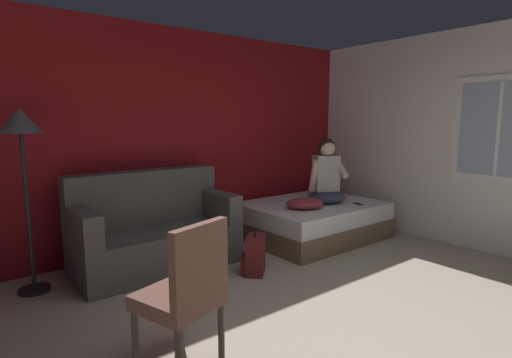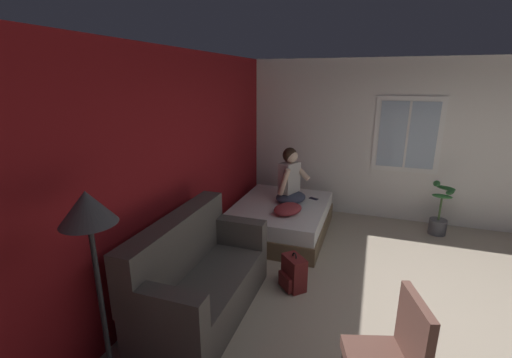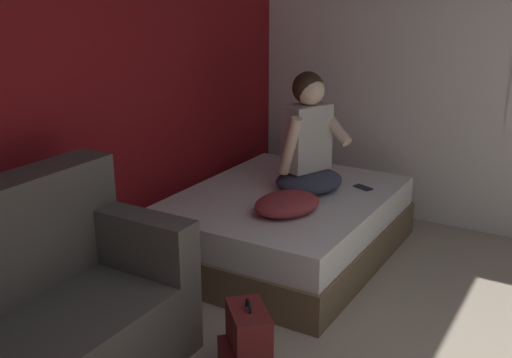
% 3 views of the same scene
% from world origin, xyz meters
% --- Properties ---
extents(ground_plane, '(40.00, 40.00, 0.00)m').
position_xyz_m(ground_plane, '(0.00, 0.00, 0.00)').
color(ground_plane, tan).
extents(wall_back_accent, '(10.72, 0.16, 2.70)m').
position_xyz_m(wall_back_accent, '(0.00, 3.09, 1.35)').
color(wall_back_accent, maroon).
rests_on(wall_back_accent, ground).
extents(bed, '(1.80, 1.42, 0.48)m').
position_xyz_m(bed, '(1.66, 2.19, 0.24)').
color(bed, brown).
rests_on(bed, ground).
extents(couch, '(1.70, 0.83, 1.04)m').
position_xyz_m(couch, '(-0.49, 2.48, 0.39)').
color(couch, '#514C47').
rests_on(couch, ground).
extents(side_chair, '(0.58, 0.58, 0.98)m').
position_xyz_m(side_chair, '(-1.09, 0.65, 0.53)').
color(side_chair, '#382D23').
rests_on(side_chair, ground).
extents(person_seated, '(0.65, 0.60, 0.88)m').
position_xyz_m(person_seated, '(1.81, 2.09, 0.84)').
color(person_seated, '#383D51').
rests_on(person_seated, bed).
extents(backpack, '(0.35, 0.35, 0.46)m').
position_xyz_m(backpack, '(0.24, 1.65, 0.19)').
color(backpack, maroon).
rests_on(backpack, ground).
extents(throw_pillow, '(0.58, 0.51, 0.14)m').
position_xyz_m(throw_pillow, '(1.32, 1.99, 0.55)').
color(throw_pillow, '#993338').
rests_on(throw_pillow, bed).
extents(cell_phone, '(0.12, 0.16, 0.01)m').
position_xyz_m(cell_phone, '(2.07, 1.75, 0.48)').
color(cell_phone, black).
rests_on(cell_phone, bed).
extents(floor_lamp, '(0.36, 0.36, 1.70)m').
position_xyz_m(floor_lamp, '(-1.66, 2.57, 1.43)').
color(floor_lamp, black).
rests_on(floor_lamp, ground).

